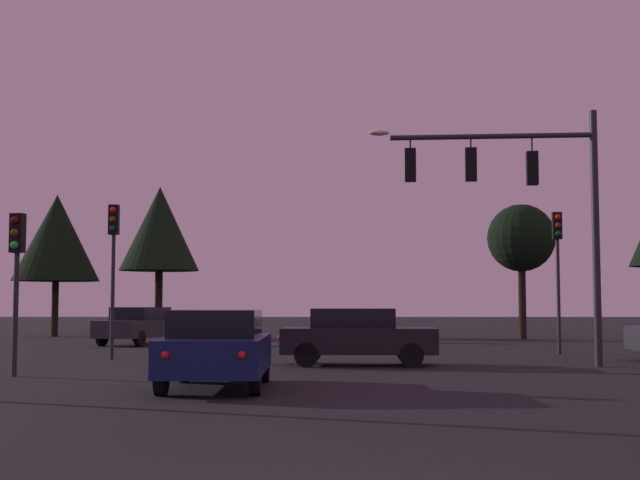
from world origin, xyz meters
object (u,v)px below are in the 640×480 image
Objects in this scene: traffic_light_corner_left at (113,250)px; traffic_light_corner_right at (16,260)px; traffic_light_median at (558,254)px; tree_right_cluster at (521,239)px; tree_center_horizon at (160,229)px; car_crossing_left at (357,335)px; tree_behind_sign at (57,238)px; car_far_lane at (139,325)px; traffic_signal_mast_arm at (522,189)px; car_nearside_lane at (217,347)px.

traffic_light_corner_right is (-0.65, -6.18, -0.61)m from traffic_light_corner_left.
traffic_light_median is 0.73× the size of tree_right_cluster.
tree_center_horizon is at bearing 163.62° from tree_right_cluster.
car_crossing_left is at bearing -115.19° from tree_right_cluster.
tree_center_horizon is (-9.99, 23.25, 4.92)m from car_crossing_left.
tree_right_cluster reaches higher than traffic_light_corner_right.
tree_right_cluster is (1.57, 12.52, 1.45)m from traffic_light_median.
traffic_light_median is at bearing -97.16° from tree_right_cluster.
tree_right_cluster is (23.19, -2.89, -0.28)m from tree_behind_sign.
traffic_light_corner_right is at bearing -95.99° from traffic_light_corner_left.
traffic_light_corner_right is 0.51× the size of tree_behind_sign.
traffic_light_corner_right is 0.80× the size of car_far_lane.
traffic_light_median is 0.64× the size of tree_behind_sign.
traffic_light_median is (14.70, 9.12, 0.66)m from traffic_light_corner_right.
tree_behind_sign is (-6.91, 24.54, 2.40)m from traffic_light_corner_right.
tree_center_horizon is at bearing 97.44° from car_far_lane.
traffic_signal_mast_arm reaches higher than car_nearside_lane.
car_crossing_left is (-4.39, 0.43, -3.90)m from traffic_signal_mast_arm.
traffic_light_corner_right is at bearing -164.66° from traffic_signal_mast_arm.
car_far_lane is at bearing 136.46° from traffic_signal_mast_arm.
car_far_lane is 11.72m from tree_behind_sign.
car_crossing_left is at bearing -66.76° from tree_center_horizon.
car_nearside_lane is (4.30, -8.89, -2.46)m from traffic_light_corner_left.
car_nearside_lane is 1.00× the size of car_crossing_left.
tree_center_horizon is at bearing 113.24° from car_crossing_left.
car_crossing_left is 0.58× the size of tree_behind_sign.
tree_behind_sign is at bearing 113.53° from car_nearside_lane.
tree_behind_sign reaches higher than traffic_signal_mast_arm.
traffic_light_corner_left is 0.72× the size of tree_right_cluster.
car_crossing_left is (7.88, 3.80, -1.85)m from traffic_light_corner_right.
car_far_lane is (-1.26, 9.43, -2.46)m from traffic_light_corner_left.
tree_right_cluster is (8.40, 17.85, 3.97)m from car_crossing_left.
traffic_light_median is 12.70m from tree_right_cluster.
traffic_light_median is 9.01m from car_crossing_left.
traffic_light_corner_right reaches higher than car_crossing_left.
car_crossing_left is at bearing -54.50° from tree_behind_sign.
tree_center_horizon is at bearing 103.34° from car_nearside_lane.
car_nearside_lane is 0.53× the size of tree_center_horizon.
car_nearside_lane is 27.15m from tree_right_cluster.
tree_behind_sign is (-6.30, 8.92, 4.25)m from car_far_lane.
traffic_light_median is at bearing -35.49° from tree_behind_sign.
traffic_signal_mast_arm is 12.89m from traffic_light_corner_right.
traffic_light_corner_left is (-11.62, 2.82, -1.44)m from traffic_signal_mast_arm.
car_nearside_lane is at bearing -76.66° from tree_center_horizon.
traffic_signal_mast_arm is 1.59× the size of car_nearside_lane.
car_crossing_left is (7.23, -2.38, -2.46)m from traffic_light_corner_left.
tree_behind_sign is (-14.79, 20.74, 4.25)m from car_crossing_left.
car_nearside_lane is 0.66× the size of tree_right_cluster.
traffic_signal_mast_arm is 27.72m from tree_center_horizon.
traffic_light_corner_right is 0.87× the size of car_crossing_left.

